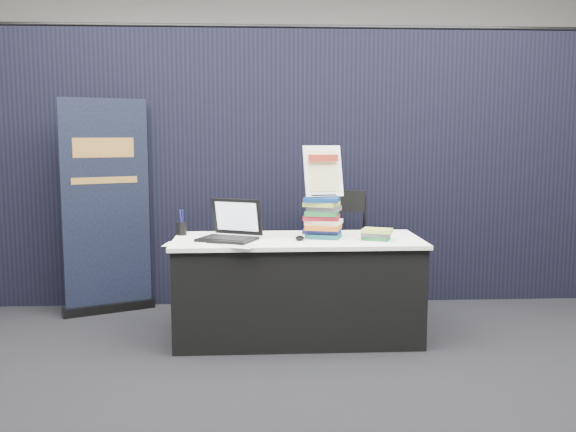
# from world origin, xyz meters

# --- Properties ---
(floor) EXTENTS (8.00, 8.00, 0.00)m
(floor) POSITION_xyz_m (0.00, 0.00, 0.00)
(floor) COLOR black
(floor) RESTS_ON ground
(wall_back) EXTENTS (8.00, 0.02, 3.50)m
(wall_back) POSITION_xyz_m (0.00, 4.00, 1.75)
(wall_back) COLOR beige
(wall_back) RESTS_ON floor
(drape_partition) EXTENTS (6.00, 0.08, 2.40)m
(drape_partition) POSITION_xyz_m (0.00, 1.60, 1.20)
(drape_partition) COLOR black
(drape_partition) RESTS_ON floor
(display_table) EXTENTS (1.80, 0.75, 0.75)m
(display_table) POSITION_xyz_m (0.00, 0.55, 0.38)
(display_table) COLOR black
(display_table) RESTS_ON floor
(laptop) EXTENTS (0.46, 0.45, 0.29)m
(laptop) POSITION_xyz_m (-0.51, 0.51, 0.82)
(laptop) COLOR black
(laptop) RESTS_ON display_table
(mouse) EXTENTS (0.08, 0.11, 0.03)m
(mouse) POSITION_xyz_m (0.01, 0.47, 0.77)
(mouse) COLOR black
(mouse) RESTS_ON display_table
(brochure_left) EXTENTS (0.30, 0.23, 0.00)m
(brochure_left) POSITION_xyz_m (-0.79, 0.33, 0.75)
(brochure_left) COLOR white
(brochure_left) RESTS_ON display_table
(brochure_mid) EXTENTS (0.31, 0.27, 0.00)m
(brochure_mid) POSITION_xyz_m (-0.43, 0.25, 0.75)
(brochure_mid) COLOR silver
(brochure_mid) RESTS_ON display_table
(brochure_right) EXTENTS (0.33, 0.24, 0.00)m
(brochure_right) POSITION_xyz_m (-0.34, 0.39, 0.75)
(brochure_right) COLOR white
(brochure_right) RESTS_ON display_table
(pen_cup) EXTENTS (0.10, 0.10, 0.10)m
(pen_cup) POSITION_xyz_m (-0.86, 0.75, 0.80)
(pen_cup) COLOR black
(pen_cup) RESTS_ON display_table
(book_stack_tall) EXTENTS (0.29, 0.25, 0.30)m
(book_stack_tall) POSITION_xyz_m (0.19, 0.56, 0.90)
(book_stack_tall) COLOR #185C5E
(book_stack_tall) RESTS_ON display_table
(book_stack_short) EXTENTS (0.23, 0.20, 0.08)m
(book_stack_short) POSITION_xyz_m (0.56, 0.45, 0.79)
(book_stack_short) COLOR #1C6B34
(book_stack_short) RESTS_ON display_table
(info_sign) EXTENTS (0.30, 0.17, 0.39)m
(info_sign) POSITION_xyz_m (0.19, 0.59, 1.23)
(info_sign) COLOR black
(info_sign) RESTS_ON book_stack_tall
(pullup_banner) EXTENTS (0.73, 0.41, 1.80)m
(pullup_banner) POSITION_xyz_m (-1.55, 1.35, 0.80)
(pullup_banner) COLOR black
(pullup_banner) RESTS_ON floor
(stacking_chair) EXTENTS (0.59, 0.60, 1.04)m
(stacking_chair) POSITION_xyz_m (0.39, 1.04, 0.58)
(stacking_chair) COLOR black
(stacking_chair) RESTS_ON floor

